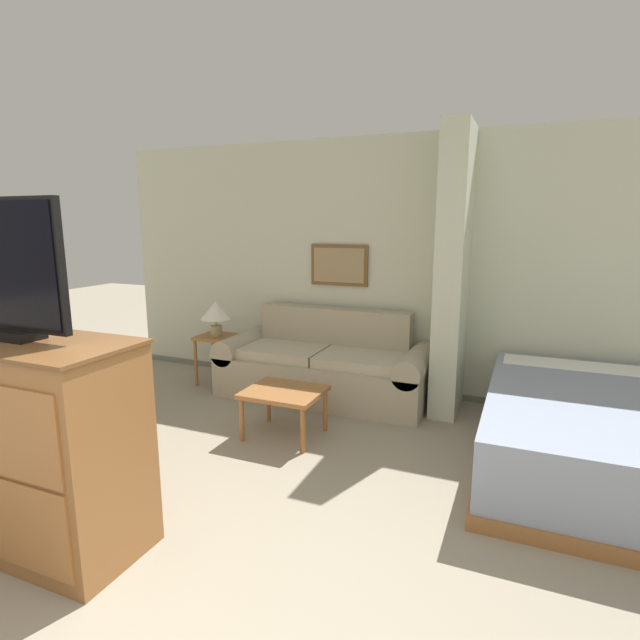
{
  "coord_description": "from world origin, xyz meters",
  "views": [
    {
      "loc": [
        1.15,
        -0.9,
        1.77
      ],
      "look_at": [
        -0.25,
        2.43,
        1.05
      ],
      "focal_mm": 28.0,
      "sensor_mm": 36.0,
      "label": 1
    }
  ],
  "objects_px": {
    "couch": "(325,366)",
    "bed": "(592,433)",
    "table_lamp": "(216,312)",
    "coffee_table": "(284,396)",
    "tv": "(10,271)",
    "tv_dresser": "(31,443)"
  },
  "relations": [
    {
      "from": "couch",
      "to": "coffee_table",
      "type": "xyz_separation_m",
      "value": [
        0.06,
        -1.03,
        0.04
      ]
    },
    {
      "from": "table_lamp",
      "to": "tv",
      "type": "xyz_separation_m",
      "value": [
        0.67,
        -2.73,
        0.72
      ]
    },
    {
      "from": "couch",
      "to": "bed",
      "type": "height_order",
      "value": "couch"
    },
    {
      "from": "coffee_table",
      "to": "tv",
      "type": "xyz_separation_m",
      "value": [
        -0.64,
        -1.78,
        1.17
      ]
    },
    {
      "from": "bed",
      "to": "tv_dresser",
      "type": "bearing_deg",
      "value": -144.23
    },
    {
      "from": "coffee_table",
      "to": "tv_dresser",
      "type": "xyz_separation_m",
      "value": [
        -0.64,
        -1.78,
        0.23
      ]
    },
    {
      "from": "couch",
      "to": "bed",
      "type": "relative_size",
      "value": 0.99
    },
    {
      "from": "tv",
      "to": "bed",
      "type": "height_order",
      "value": "tv"
    },
    {
      "from": "coffee_table",
      "to": "bed",
      "type": "distance_m",
      "value": 2.32
    },
    {
      "from": "couch",
      "to": "tv_dresser",
      "type": "distance_m",
      "value": 2.88
    },
    {
      "from": "couch",
      "to": "table_lamp",
      "type": "height_order",
      "value": "table_lamp"
    },
    {
      "from": "bed",
      "to": "table_lamp",
      "type": "bearing_deg",
      "value": 170.26
    },
    {
      "from": "tv_dresser",
      "to": "couch",
      "type": "bearing_deg",
      "value": 78.45
    },
    {
      "from": "couch",
      "to": "tv",
      "type": "height_order",
      "value": "tv"
    },
    {
      "from": "tv",
      "to": "couch",
      "type": "bearing_deg",
      "value": 78.45
    },
    {
      "from": "tv",
      "to": "bed",
      "type": "xyz_separation_m",
      "value": [
        2.93,
        2.11,
        -1.24
      ]
    },
    {
      "from": "tv",
      "to": "bed",
      "type": "bearing_deg",
      "value": 35.76
    },
    {
      "from": "table_lamp",
      "to": "bed",
      "type": "distance_m",
      "value": 3.69
    },
    {
      "from": "coffee_table",
      "to": "tv",
      "type": "distance_m",
      "value": 2.22
    },
    {
      "from": "coffee_table",
      "to": "table_lamp",
      "type": "relative_size",
      "value": 1.68
    },
    {
      "from": "bed",
      "to": "couch",
      "type": "bearing_deg",
      "value": 163.44
    },
    {
      "from": "table_lamp",
      "to": "tv",
      "type": "bearing_deg",
      "value": -76.27
    }
  ]
}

